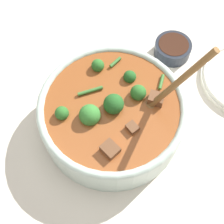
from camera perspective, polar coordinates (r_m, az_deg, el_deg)
name	(u,v)px	position (r m, az deg, el deg)	size (l,w,h in m)	color
ground_plane	(112,124)	(0.69, 0.00, -2.26)	(4.00, 4.00, 0.00)	silver
stew_bowl	(112,113)	(0.64, 0.02, -0.22)	(0.30, 0.30, 0.25)	#B2C6BC
condiment_bowl	(173,48)	(0.79, 11.03, 11.37)	(0.09, 0.09, 0.04)	#232833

